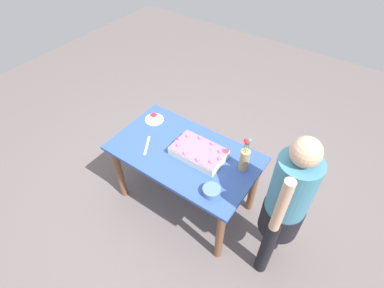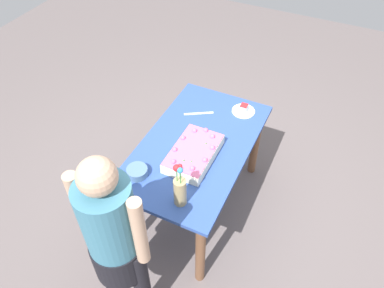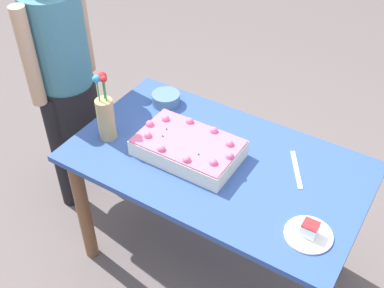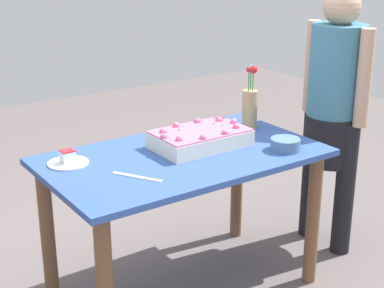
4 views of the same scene
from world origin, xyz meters
name	(u,v)px [view 2 (image 2 of 4)]	position (x,y,z in m)	size (l,w,h in m)	color
ground_plane	(195,204)	(0.00, 0.00, 0.00)	(8.00, 8.00, 0.00)	#625857
dining_table	(196,156)	(0.00, 0.00, 0.62)	(1.34, 0.78, 0.75)	#2F4D98
sheet_cake	(194,153)	(-0.13, -0.04, 0.80)	(0.46, 0.29, 0.11)	#ECE8CB
serving_plate_with_slice	(244,110)	(0.51, -0.19, 0.77)	(0.19, 0.19, 0.07)	white
cake_knife	(199,113)	(0.33, 0.13, 0.75)	(0.24, 0.02, 0.00)	silver
flower_vase	(180,190)	(-0.52, -0.13, 0.88)	(0.08, 0.08, 0.35)	tan
fruit_bowl	(137,172)	(-0.44, 0.24, 0.78)	(0.15, 0.15, 0.06)	#4D6F95
person_standing	(114,238)	(-0.97, 0.06, 0.85)	(0.31, 0.45, 1.49)	black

